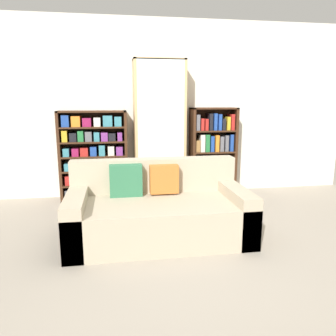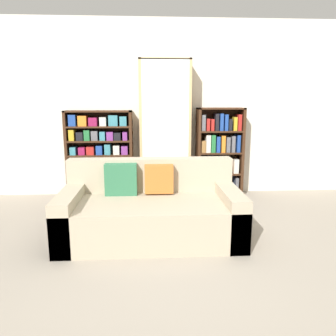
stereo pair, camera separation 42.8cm
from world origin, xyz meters
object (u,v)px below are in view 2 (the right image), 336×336
bookshelf_left (100,156)px  wine_bottle (196,202)px  bookshelf_right (219,154)px  display_cabinet (165,131)px  couch (151,211)px

bookshelf_left → wine_bottle: bookshelf_left is taller
bookshelf_right → display_cabinet: bearing=-178.9°
bookshelf_left → couch: bearing=-64.2°
bookshelf_right → wine_bottle: 1.10m
bookshelf_left → wine_bottle: size_ratio=3.55×
couch → wine_bottle: size_ratio=5.08×
couch → wine_bottle: 0.95m
display_cabinet → wine_bottle: (0.37, -0.84, -0.87)m
bookshelf_right → wine_bottle: bookshelf_right is taller
couch → display_cabinet: 1.74m
couch → bookshelf_left: bearing=115.8°
bookshelf_right → wine_bottle: size_ratio=3.65×
display_cabinet → wine_bottle: size_ratio=5.51×
couch → display_cabinet: size_ratio=0.92×
bookshelf_left → bookshelf_right: (1.84, -0.00, 0.01)m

